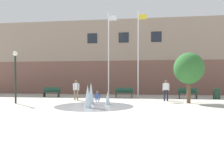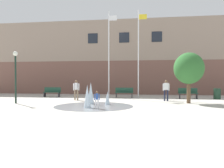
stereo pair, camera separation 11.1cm
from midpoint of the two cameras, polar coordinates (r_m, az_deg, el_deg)
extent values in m
plane|color=#B2ADA3|center=(8.34, -5.81, -10.14)|extent=(100.00, 100.00, 0.00)
cube|color=brown|center=(26.93, 3.44, 1.65)|extent=(36.00, 6.00, 3.72)
cube|color=gray|center=(27.28, 3.45, 10.36)|extent=(36.00, 6.00, 4.55)
cube|color=#1E232D|center=(24.87, -5.30, 11.79)|extent=(1.10, 0.06, 1.10)
cube|color=#1E232D|center=(24.35, 2.95, 12.02)|extent=(1.10, 0.06, 1.10)
cube|color=#1E232D|center=(24.33, 11.37, 12.01)|extent=(1.10, 0.06, 1.10)
cylinder|color=gray|center=(13.52, -4.90, -5.76)|extent=(4.83, 4.83, 0.01)
cone|color=silver|center=(12.77, -6.62, -3.20)|extent=(0.41, 0.41, 1.33)
cone|color=silver|center=(14.68, -5.72, -2.37)|extent=(0.43, 0.43, 1.46)
cone|color=silver|center=(14.23, -1.37, -3.65)|extent=(0.34, 0.34, 0.88)
cube|color=#28282D|center=(21.34, -17.42, -2.68)|extent=(0.06, 0.40, 0.44)
cube|color=#28282D|center=(20.79, -13.91, -2.77)|extent=(0.06, 0.40, 0.44)
cube|color=#1E4233|center=(21.04, -15.69, -2.06)|extent=(1.60, 0.44, 0.05)
cube|color=#1E4233|center=(21.21, -15.48, -1.40)|extent=(1.60, 0.04, 0.42)
cube|color=#28282D|center=(19.57, 0.92, -2.98)|extent=(0.06, 0.40, 0.44)
cube|color=#28282D|center=(19.46, 5.02, -3.00)|extent=(0.06, 0.40, 0.44)
cube|color=#1E4233|center=(19.49, 2.96, -2.27)|extent=(1.60, 0.44, 0.05)
cube|color=#1E4233|center=(19.67, 3.01, -1.55)|extent=(1.60, 0.04, 0.42)
cube|color=#28282D|center=(19.59, 17.03, -3.02)|extent=(0.06, 0.40, 0.44)
cube|color=#28282D|center=(19.88, 21.02, -2.99)|extent=(0.06, 0.40, 0.44)
cube|color=#1E4233|center=(19.71, 19.04, -2.30)|extent=(1.60, 0.44, 0.05)
cube|color=#1E4233|center=(19.89, 18.93, -1.59)|extent=(1.60, 0.04, 0.42)
cylinder|color=#89755B|center=(17.49, -9.87, -2.83)|extent=(0.12, 0.12, 0.84)
cylinder|color=#89755B|center=(17.43, -9.18, -2.84)|extent=(0.12, 0.12, 0.84)
cube|color=white|center=(17.43, -9.54, -0.57)|extent=(0.23, 0.36, 0.54)
sphere|color=brown|center=(17.42, -9.54, 0.66)|extent=(0.21, 0.21, 0.21)
cylinder|color=white|center=(17.49, -10.20, -0.75)|extent=(0.08, 0.08, 0.55)
cylinder|color=white|center=(17.37, -8.87, -0.76)|extent=(0.08, 0.08, 0.55)
cylinder|color=silver|center=(12.33, -4.41, -5.24)|extent=(0.07, 0.07, 0.52)
cylinder|color=silver|center=(12.30, -3.79, -5.25)|extent=(0.07, 0.07, 0.52)
cube|color=#284C9E|center=(12.27, -4.10, -3.26)|extent=(0.15, 0.22, 0.33)
sphere|color=brown|center=(12.26, -4.10, -2.17)|extent=(0.13, 0.13, 0.13)
cylinder|color=#284C9E|center=(12.30, -4.70, -3.41)|extent=(0.05, 0.05, 0.34)
cylinder|color=#284C9E|center=(12.25, -3.50, -3.42)|extent=(0.05, 0.05, 0.34)
cylinder|color=#1E233D|center=(17.19, 13.37, -2.91)|extent=(0.12, 0.12, 0.84)
cylinder|color=#1E233D|center=(17.21, 14.10, -2.91)|extent=(0.12, 0.12, 0.84)
cube|color=white|center=(17.16, 13.74, -0.62)|extent=(0.37, 0.26, 0.54)
sphere|color=brown|center=(17.16, 13.75, 0.64)|extent=(0.21, 0.21, 0.21)
cylinder|color=white|center=(17.14, 13.05, -0.80)|extent=(0.08, 0.08, 0.55)
cylinder|color=white|center=(17.19, 14.44, -0.80)|extent=(0.08, 0.08, 0.55)
cylinder|color=silver|center=(20.33, -1.07, 7.73)|extent=(0.10, 0.10, 7.91)
cube|color=silver|center=(20.92, 0.06, 16.84)|extent=(0.70, 0.02, 0.45)
cylinder|color=silver|center=(20.11, 6.68, 7.81)|extent=(0.10, 0.10, 7.92)
cube|color=yellow|center=(20.76, 7.85, 16.99)|extent=(0.70, 0.02, 0.45)
cylinder|color=#192D23|center=(16.33, -24.08, 1.04)|extent=(0.12, 0.12, 3.25)
sphere|color=white|center=(16.42, -24.14, 7.29)|extent=(0.32, 0.32, 0.32)
cylinder|color=#193323|center=(20.16, 25.52, -2.31)|extent=(0.56, 0.56, 0.90)
cylinder|color=brown|center=(15.94, 19.19, -2.38)|extent=(0.26, 0.26, 1.33)
ellipsoid|color=#2D662D|center=(15.93, 19.23, 3.90)|extent=(2.03, 2.03, 2.16)
camera|label=1|loc=(0.06, -90.19, 0.00)|focal=35.00mm
camera|label=2|loc=(0.06, 89.81, 0.00)|focal=35.00mm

